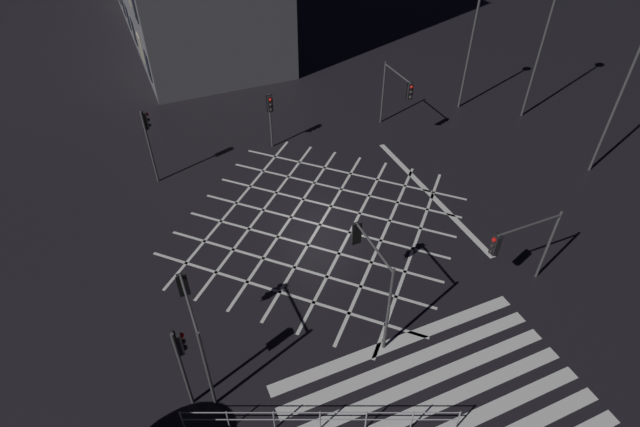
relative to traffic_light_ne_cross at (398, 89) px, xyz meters
The scene contains 12 objects.
ground_plane 9.93m from the traffic_light_ne_cross, 141.47° to the right, with size 200.00×200.00×0.00m, color black.
road_markings 14.90m from the traffic_light_ne_cross, 119.35° to the right, with size 15.36×22.44×0.01m.
traffic_light_ne_cross is the anchor object (origin of this frame).
traffic_light_se_main 12.82m from the traffic_light_ne_cross, 99.13° to the right, with size 3.25×0.36×3.59m.
traffic_light_sw_cross 18.27m from the traffic_light_ne_cross, 141.52° to the right, with size 0.36×2.90×3.86m.
traffic_light_median_north 7.38m from the traffic_light_ne_cross, 168.23° to the left, with size 0.36×0.39×3.32m.
traffic_light_nw_main 13.85m from the traffic_light_ne_cross, behind, with size 0.39×0.36×4.12m.
traffic_light_median_south 14.20m from the traffic_light_ne_cross, 124.32° to the right, with size 0.36×2.89×4.17m.
traffic_light_sw_main 19.49m from the traffic_light_ne_cross, 139.92° to the right, with size 0.39×0.36×3.77m.
street_lamp_west 11.50m from the traffic_light_ne_cross, 43.59° to the right, with size 0.45×0.45×9.64m.
street_lamp_far 6.59m from the traffic_light_ne_cross, 12.88° to the left, with size 0.56×0.56×8.03m.
pedestrian_railing 19.08m from the traffic_light_ne_cross, 127.07° to the right, with size 8.09×3.54×1.05m.
Camera 1 is at (-7.16, -16.47, 15.74)m, focal length 28.00 mm.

